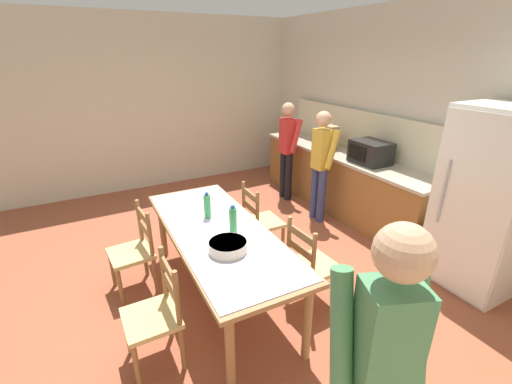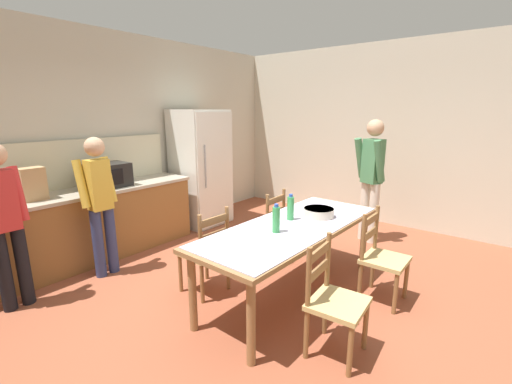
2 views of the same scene
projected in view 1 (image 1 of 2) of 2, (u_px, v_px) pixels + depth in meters
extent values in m
plane|color=brown|center=(233.00, 275.00, 3.81)|extent=(8.32, 8.32, 0.00)
cube|color=beige|center=(417.00, 123.00, 4.42)|extent=(6.52, 0.12, 2.90)
cube|color=beige|center=(152.00, 105.00, 5.92)|extent=(0.12, 5.20, 2.90)
cube|color=brown|center=(340.00, 182.00, 5.31)|extent=(3.23, 0.62, 0.86)
cube|color=#B2A893|center=(343.00, 154.00, 5.14)|extent=(3.27, 0.66, 0.04)
cube|color=#B7BCC1|center=(313.00, 143.00, 5.73)|extent=(0.52, 0.38, 0.02)
cube|color=beige|center=(361.00, 131.00, 5.15)|extent=(3.23, 0.03, 0.60)
cube|color=silver|center=(488.00, 202.00, 3.37)|extent=(0.79, 0.68, 1.86)
cube|color=silver|center=(466.00, 209.00, 3.21)|extent=(0.76, 0.02, 1.79)
cylinder|color=#A5AAB2|center=(444.00, 192.00, 3.36)|extent=(0.02, 0.02, 0.65)
cube|color=black|center=(371.00, 152.00, 4.61)|extent=(0.50, 0.38, 0.30)
cube|color=black|center=(357.00, 153.00, 4.57)|extent=(0.30, 0.01, 0.19)
cube|color=tan|center=(329.00, 137.00, 5.29)|extent=(0.24, 0.16, 0.36)
cylinder|color=olive|center=(163.00, 229.00, 4.06)|extent=(0.07, 0.07, 0.71)
cylinder|color=olive|center=(230.00, 354.00, 2.38)|extent=(0.07, 0.07, 0.71)
cylinder|color=olive|center=(214.00, 217.00, 4.33)|extent=(0.07, 0.07, 0.71)
cylinder|color=olive|center=(307.00, 322.00, 2.65)|extent=(0.07, 0.07, 0.71)
cube|color=olive|center=(218.00, 232.00, 3.21)|extent=(2.25, 0.89, 0.04)
cube|color=#B7B2CC|center=(218.00, 230.00, 3.20)|extent=(2.16, 0.86, 0.01)
cylinder|color=green|center=(207.00, 207.00, 3.39)|extent=(0.07, 0.07, 0.24)
cylinder|color=#2D51B2|center=(207.00, 194.00, 3.33)|extent=(0.04, 0.04, 0.03)
cylinder|color=green|center=(233.00, 220.00, 3.11)|extent=(0.07, 0.07, 0.24)
cylinder|color=#2D51B2|center=(233.00, 207.00, 3.06)|extent=(0.04, 0.04, 0.03)
cylinder|color=beige|center=(228.00, 246.00, 2.83)|extent=(0.32, 0.32, 0.09)
cylinder|color=beige|center=(228.00, 243.00, 2.82)|extent=(0.31, 0.31, 0.02)
cylinder|color=olive|center=(112.00, 269.00, 3.56)|extent=(0.04, 0.04, 0.41)
cylinder|color=olive|center=(121.00, 288.00, 3.28)|extent=(0.04, 0.04, 0.41)
cylinder|color=olive|center=(145.00, 259.00, 3.73)|extent=(0.04, 0.04, 0.41)
cylinder|color=olive|center=(155.00, 276.00, 3.45)|extent=(0.04, 0.04, 0.41)
cube|color=tan|center=(131.00, 254.00, 3.42)|extent=(0.45, 0.43, 0.04)
cylinder|color=olive|center=(139.00, 220.00, 3.55)|extent=(0.04, 0.04, 0.46)
cylinder|color=olive|center=(150.00, 235.00, 3.27)|extent=(0.04, 0.04, 0.46)
cube|color=olive|center=(143.00, 216.00, 3.36)|extent=(0.36, 0.05, 0.07)
cube|color=olive|center=(145.00, 229.00, 3.42)|extent=(0.36, 0.05, 0.07)
cylinder|color=olive|center=(128.00, 333.00, 2.75)|extent=(0.04, 0.04, 0.41)
cylinder|color=olive|center=(137.00, 367.00, 2.46)|extent=(0.04, 0.04, 0.41)
cylinder|color=olive|center=(169.00, 319.00, 2.90)|extent=(0.04, 0.04, 0.41)
cylinder|color=olive|center=(183.00, 348.00, 2.61)|extent=(0.04, 0.04, 0.41)
cube|color=tan|center=(151.00, 318.00, 2.59)|extent=(0.43, 0.41, 0.04)
cylinder|color=olive|center=(164.00, 272.00, 2.72)|extent=(0.04, 0.04, 0.46)
cylinder|color=olive|center=(177.00, 298.00, 2.43)|extent=(0.04, 0.04, 0.46)
cube|color=olive|center=(168.00, 270.00, 2.53)|extent=(0.36, 0.03, 0.07)
cube|color=olive|center=(170.00, 287.00, 2.58)|extent=(0.36, 0.03, 0.07)
cylinder|color=olive|center=(338.00, 290.00, 3.25)|extent=(0.04, 0.04, 0.41)
cylinder|color=olive|center=(314.00, 270.00, 3.54)|extent=(0.04, 0.04, 0.41)
cylinder|color=olive|center=(310.00, 302.00, 3.09)|extent=(0.04, 0.04, 0.41)
cylinder|color=olive|center=(287.00, 281.00, 3.38)|extent=(0.04, 0.04, 0.41)
cube|color=tan|center=(314.00, 266.00, 3.23)|extent=(0.44, 0.42, 0.04)
cylinder|color=olive|center=(314.00, 257.00, 2.91)|extent=(0.04, 0.04, 0.46)
cylinder|color=olive|center=(289.00, 239.00, 3.20)|extent=(0.04, 0.04, 0.46)
cube|color=olive|center=(301.00, 235.00, 3.01)|extent=(0.36, 0.04, 0.07)
cube|color=olive|center=(301.00, 250.00, 3.07)|extent=(0.36, 0.04, 0.07)
cylinder|color=olive|center=(283.00, 242.00, 4.07)|extent=(0.04, 0.04, 0.41)
cylinder|color=olive|center=(268.00, 229.00, 4.37)|extent=(0.04, 0.04, 0.41)
cylinder|color=olive|center=(257.00, 249.00, 3.93)|extent=(0.04, 0.04, 0.41)
cylinder|color=olive|center=(244.00, 235.00, 4.23)|extent=(0.04, 0.04, 0.41)
cube|color=tan|center=(263.00, 222.00, 4.06)|extent=(0.43, 0.41, 0.04)
cylinder|color=olive|center=(257.00, 212.00, 3.75)|extent=(0.04, 0.04, 0.46)
cylinder|color=olive|center=(244.00, 200.00, 4.04)|extent=(0.04, 0.04, 0.46)
cube|color=olive|center=(250.00, 195.00, 3.85)|extent=(0.36, 0.03, 0.07)
cube|color=olive|center=(250.00, 207.00, 3.90)|extent=(0.36, 0.03, 0.07)
cylinder|color=black|center=(283.00, 174.00, 5.74)|extent=(0.12, 0.12, 0.79)
cylinder|color=black|center=(288.00, 177.00, 5.62)|extent=(0.12, 0.12, 0.79)
cube|color=red|center=(287.00, 136.00, 5.43)|extent=(0.22, 0.18, 0.56)
sphere|color=tan|center=(288.00, 109.00, 5.27)|extent=(0.21, 0.21, 0.21)
cylinder|color=red|center=(285.00, 132.00, 5.57)|extent=(0.09, 0.21, 0.53)
cylinder|color=red|center=(296.00, 136.00, 5.32)|extent=(0.09, 0.21, 0.53)
cylinder|color=navy|center=(315.00, 192.00, 5.01)|extent=(0.12, 0.12, 0.78)
cylinder|color=navy|center=(321.00, 196.00, 4.89)|extent=(0.12, 0.12, 0.78)
cube|color=gold|center=(321.00, 149.00, 4.69)|extent=(0.22, 0.18, 0.56)
sphere|color=tan|center=(324.00, 119.00, 4.54)|extent=(0.21, 0.21, 0.21)
cylinder|color=gold|center=(318.00, 145.00, 4.84)|extent=(0.09, 0.21, 0.53)
cylinder|color=gold|center=(333.00, 150.00, 4.59)|extent=(0.09, 0.21, 0.53)
cube|color=#478456|center=(386.00, 346.00, 1.43)|extent=(0.27, 0.30, 0.61)
sphere|color=tan|center=(404.00, 253.00, 1.25)|extent=(0.23, 0.23, 0.23)
cylinder|color=#478456|center=(341.00, 332.00, 1.46)|extent=(0.25, 0.18, 0.58)
cylinder|color=#478456|center=(416.00, 325.00, 1.50)|extent=(0.25, 0.18, 0.58)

